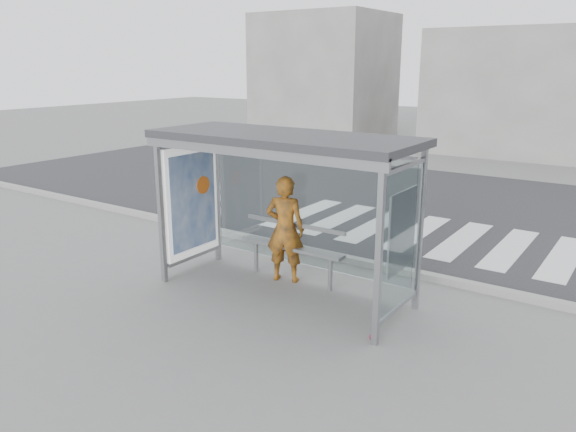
# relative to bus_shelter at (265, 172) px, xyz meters

# --- Properties ---
(ground) EXTENTS (80.00, 80.00, 0.00)m
(ground) POSITION_rel_bus_shelter_xyz_m (0.37, -0.06, -1.98)
(ground) COLOR slate
(ground) RESTS_ON ground
(road) EXTENTS (30.00, 10.00, 0.01)m
(road) POSITION_rel_bus_shelter_xyz_m (0.37, 6.94, -1.98)
(road) COLOR #252527
(road) RESTS_ON ground
(curb) EXTENTS (30.00, 0.18, 0.12)m
(curb) POSITION_rel_bus_shelter_xyz_m (0.37, 1.89, -1.92)
(curb) COLOR gray
(curb) RESTS_ON ground
(crosswalk) EXTENTS (6.55, 3.00, 0.00)m
(crosswalk) POSITION_rel_bus_shelter_xyz_m (0.87, 4.44, -1.98)
(crosswalk) COLOR silver
(crosswalk) RESTS_ON ground
(bus_shelter) EXTENTS (4.25, 1.65, 2.62)m
(bus_shelter) POSITION_rel_bus_shelter_xyz_m (0.00, 0.00, 0.00)
(bus_shelter) COLOR gray
(bus_shelter) RESTS_ON ground
(building_left) EXTENTS (6.00, 5.00, 6.00)m
(building_left) POSITION_rel_bus_shelter_xyz_m (-9.63, 17.94, 1.02)
(building_left) COLOR slate
(building_left) RESTS_ON ground
(building_center) EXTENTS (8.00, 5.00, 5.00)m
(building_center) POSITION_rel_bus_shelter_xyz_m (0.37, 17.94, 0.52)
(building_center) COLOR slate
(building_center) RESTS_ON ground
(person) EXTENTS (0.78, 0.63, 1.85)m
(person) POSITION_rel_bus_shelter_xyz_m (0.05, 0.47, -1.06)
(person) COLOR #D85014
(person) RESTS_ON ground
(bench) EXTENTS (1.98, 0.24, 1.02)m
(bench) POSITION_rel_bus_shelter_xyz_m (0.16, 0.52, -1.38)
(bench) COLOR slate
(bench) RESTS_ON ground
(soda_can) EXTENTS (0.13, 0.12, 0.06)m
(soda_can) POSITION_rel_bus_shelter_xyz_m (2.29, -0.63, -1.95)
(soda_can) COLOR #C93B63
(soda_can) RESTS_ON ground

